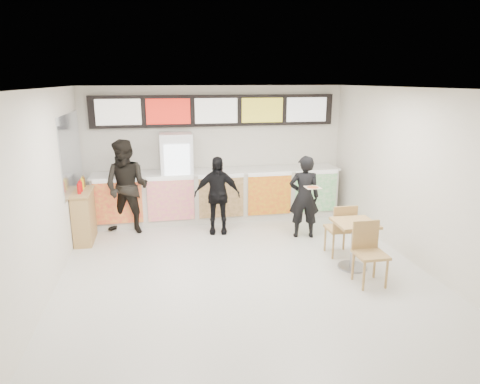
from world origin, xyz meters
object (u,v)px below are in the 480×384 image
object	(u,v)px
customer_mid	(217,195)
condiment_ledge	(84,216)
drinks_fridge	(177,178)
cafe_table	(354,236)
customer_left	(127,187)
service_counter	(219,195)
customer_main	(304,197)

from	to	relation	value
customer_mid	condiment_ledge	bearing A→B (deg)	-171.59
drinks_fridge	cafe_table	bearing A→B (deg)	-48.15
drinks_fridge	customer_mid	xyz separation A→B (m)	(0.77, -0.91, -0.19)
condiment_ledge	customer_mid	bearing A→B (deg)	-0.18
customer_mid	cafe_table	xyz separation A→B (m)	(2.02, -2.19, -0.24)
cafe_table	condiment_ledge	world-z (taller)	condiment_ledge
drinks_fridge	condiment_ledge	size ratio (longest dim) A/B	1.62
customer_left	condiment_ledge	xyz separation A→B (m)	(-0.83, -0.35, -0.45)
service_counter	customer_main	bearing A→B (deg)	-44.23
drinks_fridge	condiment_ledge	bearing A→B (deg)	-154.32
customer_left	customer_mid	bearing A→B (deg)	10.86
service_counter	drinks_fridge	size ratio (longest dim) A/B	2.78
drinks_fridge	cafe_table	distance (m)	4.19
customer_main	drinks_fridge	bearing A→B (deg)	-20.23
customer_left	condiment_ledge	size ratio (longest dim) A/B	1.59
customer_mid	service_counter	bearing A→B (deg)	88.01
service_counter	condiment_ledge	world-z (taller)	condiment_ledge
service_counter	customer_main	size ratio (longest dim) A/B	3.30
condiment_ledge	service_counter	bearing A→B (deg)	17.52
customer_mid	customer_main	bearing A→B (deg)	-10.38
customer_main	cafe_table	distance (m)	1.67
service_counter	cafe_table	xyz separation A→B (m)	(1.85, -3.09, 0.00)
customer_left	cafe_table	size ratio (longest dim) A/B	1.16
customer_mid	customer_left	bearing A→B (deg)	177.53
customer_main	condiment_ledge	xyz separation A→B (m)	(-4.34, 0.59, -0.31)
customer_main	customer_left	xyz separation A→B (m)	(-3.51, 0.94, 0.14)
cafe_table	condiment_ledge	size ratio (longest dim) A/B	1.37
service_counter	customer_mid	world-z (taller)	customer_mid
customer_left	cafe_table	bearing A→B (deg)	-11.66
condiment_ledge	customer_main	bearing A→B (deg)	-7.72
customer_main	customer_left	distance (m)	3.63
drinks_fridge	customer_left	size ratio (longest dim) A/B	1.02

